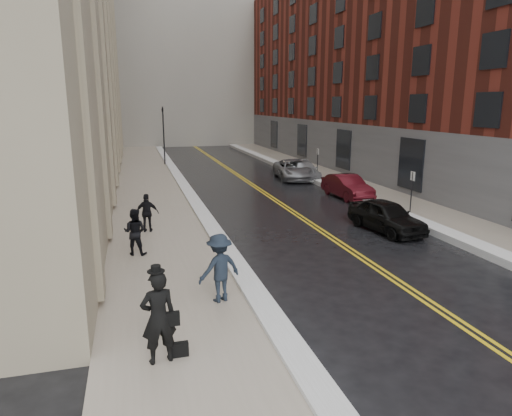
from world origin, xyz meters
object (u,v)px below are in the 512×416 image
pedestrian_main (158,317)px  pedestrian_a (135,232)px  pedestrian_b (219,268)px  car_maroon (347,186)px  car_black (386,216)px  car_silver_near (304,170)px  pedestrian_c (147,213)px  car_silver_far (294,170)px

pedestrian_main → pedestrian_a: pedestrian_main is taller
pedestrian_main → pedestrian_b: pedestrian_main is taller
car_maroon → car_black: bearing=-105.5°
car_silver_near → pedestrian_c: (-11.71, -12.04, 0.32)m
car_silver_far → pedestrian_c: pedestrian_c is taller
car_silver_far → pedestrian_main: bearing=-108.7°
car_silver_far → pedestrian_main: size_ratio=2.52×
pedestrian_main → pedestrian_a: 7.42m
pedestrian_main → pedestrian_a: (-0.41, 7.41, -0.17)m
car_silver_near → pedestrian_main: bearing=-110.3°
car_silver_near → car_maroon: bearing=-82.4°
pedestrian_c → car_silver_near: bearing=-123.9°
car_black → car_silver_far: 14.36m
car_maroon → pedestrian_b: size_ratio=2.18×
car_maroon → pedestrian_c: (-11.71, -4.92, 0.28)m
car_maroon → pedestrian_b: pedestrian_b is taller
car_black → car_maroon: bearing=69.5°
car_black → car_silver_far: size_ratio=0.79×
car_maroon → pedestrian_b: bearing=-131.3°
car_black → pedestrian_b: 10.11m
car_black → pedestrian_b: pedestrian_b is taller
pedestrian_a → car_silver_far: bearing=-106.5°
car_silver_near → pedestrian_main: 25.35m
car_silver_near → car_silver_far: car_silver_far is taller
car_silver_far → pedestrian_main: 25.16m
pedestrian_a → pedestrian_c: pedestrian_a is taller
pedestrian_a → pedestrian_c: 3.00m
car_black → car_silver_near: 14.26m
car_maroon → car_silver_far: (-0.74, 7.29, 0.02)m
car_silver_near → pedestrian_a: bearing=-121.7°
car_maroon → pedestrian_main: bearing=-130.5°
car_silver_far → pedestrian_c: bearing=-124.5°
pedestrian_a → pedestrian_b: pedestrian_b is taller
car_silver_far → pedestrian_b: size_ratio=2.67×
car_silver_near → pedestrian_main: size_ratio=2.20×
pedestrian_a → pedestrian_main: bearing=113.9°
car_maroon → pedestrian_b: 16.11m
car_silver_far → pedestrian_main: (-11.11, -22.57, 0.45)m
pedestrian_main → pedestrian_c: size_ratio=1.24×
car_maroon → pedestrian_main: pedestrian_main is taller
car_maroon → pedestrian_main: (-11.85, -15.28, 0.48)m
car_black → car_silver_near: car_black is taller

